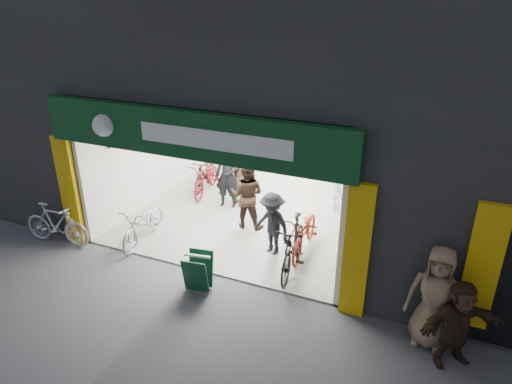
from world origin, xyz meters
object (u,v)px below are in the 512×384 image
Objects in this scene: bike_right_front at (293,246)px; sandwich_board at (198,271)px; bike_left_front at (144,223)px; parked_bike at (56,224)px; pedestrian_near at (435,297)px.

sandwich_board is at bearing -142.95° from bike_right_front.
bike_right_front is at bearing -2.76° from bike_left_front.
parked_bike is at bearing -159.59° from bike_left_front.
parked_bike is at bearing -174.30° from bike_right_front.
parked_bike reaches higher than sandwich_board.
pedestrian_near reaches higher than bike_right_front.
pedestrian_near is at bearing -6.26° from sandwich_board.
bike_right_front reaches higher than bike_left_front.
bike_left_front is at bearing 174.70° from pedestrian_near.
parked_bike is (-5.38, -1.13, -0.08)m from bike_right_front.
parked_bike is at bearing 166.47° from sandwich_board.
pedestrian_near is 2.38× the size of sandwich_board.
parked_bike is 0.93× the size of pedestrian_near.
pedestrian_near is (8.19, 0.00, 0.40)m from parked_bike.
sandwich_board is at bearing -98.85° from parked_bike.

